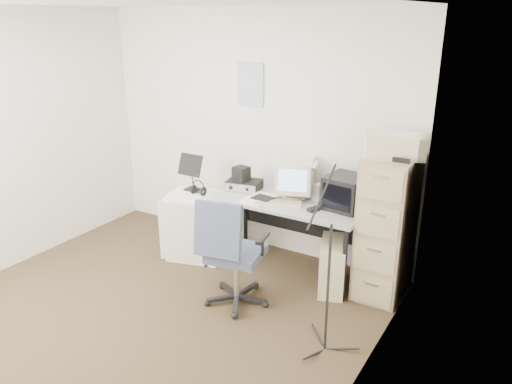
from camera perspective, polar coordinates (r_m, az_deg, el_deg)
The scene contains 22 objects.
floor at distance 4.44m, azimuth -12.90°, elevation -14.05°, with size 3.60×3.60×0.01m, color #372D1F.
ceiling at distance 3.71m, azimuth -16.02°, elevation 20.16°, with size 3.60×3.60×0.01m, color white.
wall_back at distance 5.26m, azimuth -0.35°, elevation 6.82°, with size 3.60×0.02×2.50m, color silver.
wall_right at distance 2.96m, azimuth 11.30°, elevation -4.10°, with size 0.02×3.60×2.50m, color silver.
wall_calendar at distance 5.17m, azimuth -0.62°, elevation 12.23°, with size 0.30×0.02×0.44m, color white.
filing_cabinet at distance 4.56m, azimuth 14.72°, elevation -3.88°, with size 0.40×0.60×1.30m, color #8F755A.
printer at distance 4.31m, azimuth 15.52°, elevation 5.14°, with size 0.48×0.33×0.19m, color beige.
desk at distance 4.96m, azimuth 3.79°, elevation -4.85°, with size 1.50×0.70×0.73m, color #979797.
crt_monitor at distance 4.84m, azimuth 4.50°, elevation 1.52°, with size 0.34×0.36×0.38m, color beige.
crt_tv at distance 4.63m, azimuth 10.25°, elevation -0.02°, with size 0.34×0.36×0.31m, color black.
desk_speaker at distance 4.80m, azimuth 7.16°, elevation -0.06°, with size 0.09×0.09×0.16m, color beige.
keyboard at distance 4.69m, azimuth 2.53°, elevation -1.32°, with size 0.44×0.16×0.02m, color beige.
mouse at distance 4.57m, azimuth 6.57°, elevation -1.98°, with size 0.06×0.11×0.03m, color black.
radio_receiver at distance 5.08m, azimuth -1.36°, elevation 0.82°, with size 0.34×0.24×0.10m, color black.
radio_speaker at distance 5.05m, azimuth -1.69°, elevation 2.11°, with size 0.14×0.13×0.14m, color black.
papers at distance 4.81m, azimuth 0.39°, elevation -0.78°, with size 0.24×0.33×0.02m, color white.
pc_tower at distance 4.70m, azimuth 8.74°, elevation -8.32°, with size 0.22×0.50×0.47m, color beige.
office_chair at distance 4.32m, azimuth -2.26°, elevation -6.78°, with size 0.58×0.58×1.00m, color #343B54.
side_cart at distance 5.24m, azimuth -6.76°, elevation -3.83°, with size 0.55×0.44×0.69m, color white.
music_stand at distance 5.18m, azimuth -7.29°, elevation 2.30°, with size 0.27×0.15×0.40m, color black.
headphones at distance 5.10m, azimuth -6.60°, elevation 0.29°, with size 0.16×0.16×0.03m, color black.
mic_stand at distance 3.68m, azimuth 8.34°, elevation -8.80°, with size 0.02×0.02×1.36m, color black.
Camera 1 is at (2.68, -2.57, 2.43)m, focal length 35.00 mm.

